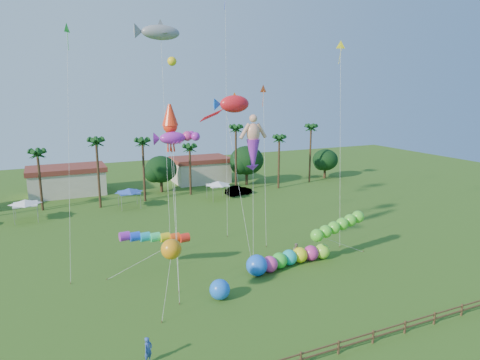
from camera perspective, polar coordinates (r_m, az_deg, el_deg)
name	(u,v)px	position (r m, az deg, el deg)	size (l,w,h in m)	color
ground	(292,313)	(36.23, 6.93, -17.18)	(160.00, 160.00, 0.00)	#285116
tree_line	(177,168)	(74.86, -8.42, 1.64)	(69.46, 8.91, 11.00)	#3A2819
buildings_row	(132,177)	(79.54, -14.20, 0.34)	(35.00, 7.00, 4.00)	beige
tent_row	(130,191)	(65.74, -14.49, -1.43)	(31.00, 4.00, 0.60)	white
fence	(339,346)	(31.72, 13.02, -20.75)	(36.12, 0.12, 1.00)	brown
car_b	(239,190)	(72.50, -0.18, -1.41)	(1.62, 4.65, 1.53)	#4C4C54
spectator_a	(148,350)	(30.68, -12.15, -21.30)	(0.66, 0.43, 1.81)	#2E4DA3
spectator_b	(297,252)	(45.84, 7.55, -9.47)	(0.88, 0.68, 1.81)	gray
caterpillar_inflatable	(286,259)	(44.03, 6.16, -10.42)	(10.17, 2.93, 2.06)	#DD3A96
blue_ball	(220,289)	(37.68, -2.72, -14.37)	(1.76, 1.76, 1.76)	blue
rainbow_tube	(168,240)	(42.66, -9.57, -7.92)	(9.26, 1.49, 3.65)	red
green_worm	(317,235)	(44.71, 10.22, -7.29)	(10.09, 4.13, 3.78)	#4ECD2D
orange_ball_kite	(171,249)	(34.39, -9.15, -9.10)	(2.30, 2.33, 6.14)	orange
merman_kite	(253,147)	(44.45, 1.76, 4.48)	(2.95, 4.49, 14.58)	#E39D81
fish_kite	(235,104)	(44.98, -0.74, 10.10)	(5.03, 6.58, 17.12)	red
shark_kite	(161,33)	(51.76, -10.53, 18.77)	(6.23, 8.63, 24.92)	gray
squid_kite	(170,126)	(39.07, -9.28, 7.07)	(1.91, 4.56, 16.41)	#FC3414
lobster_kite	(173,138)	(38.18, -8.95, 5.54)	(4.58, 6.50, 14.20)	purple
delta_kite_red	(263,93)	(49.59, 3.13, 11.55)	(1.80, 3.68, 18.13)	#FF511C
delta_kite_yellow	(341,50)	(51.48, 13.27, 16.52)	(2.35, 4.20, 22.99)	yellow
delta_kite_green	(67,36)	(43.31, -22.07, 17.39)	(2.11, 3.84, 23.45)	green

